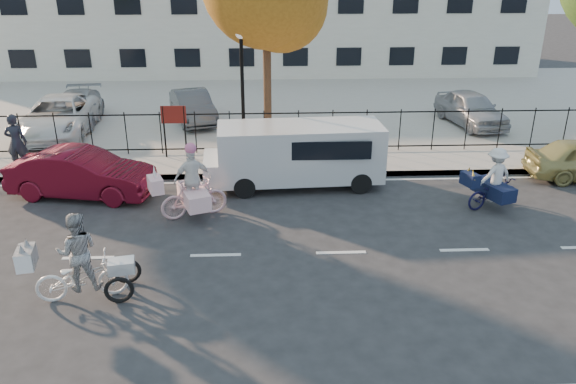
{
  "coord_description": "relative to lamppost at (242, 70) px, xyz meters",
  "views": [
    {
      "loc": [
        1.22,
        -11.78,
        6.55
      ],
      "look_at": [
        1.78,
        1.2,
        1.1
      ],
      "focal_mm": 35.0,
      "sensor_mm": 36.0,
      "label": 1
    }
  ],
  "objects": [
    {
      "name": "red_sedan",
      "position": [
        -4.65,
        -3.0,
        -2.41
      ],
      "size": [
        4.45,
        2.26,
        1.4
      ],
      "primitive_type": "imported",
      "rotation": [
        0.0,
        0.0,
        1.38
      ],
      "color": "#5B0A1A",
      "rests_on": "ground"
    },
    {
      "name": "lot_car_a",
      "position": [
        -7.07,
        4.6,
        -2.34
      ],
      "size": [
        2.19,
        4.45,
        1.25
      ],
      "primitive_type": "imported",
      "rotation": [
        0.0,
        0.0,
        0.11
      ],
      "color": "#9FA2A7",
      "rests_on": "parking_lot"
    },
    {
      "name": "curb",
      "position": [
        -0.5,
        -1.75,
        -3.04
      ],
      "size": [
        60.0,
        0.1,
        0.15
      ],
      "primitive_type": "cube",
      "color": "#A8A399",
      "rests_on": "ground"
    },
    {
      "name": "lot_car_c",
      "position": [
        -2.27,
        4.54,
        -2.32
      ],
      "size": [
        2.48,
        4.12,
        1.28
      ],
      "primitive_type": "imported",
      "rotation": [
        0.0,
        0.0,
        0.31
      ],
      "color": "#484B4F",
      "rests_on": "parking_lot"
    },
    {
      "name": "zebra_trike",
      "position": [
        -3.08,
        -8.48,
        -2.37
      ],
      "size": [
        2.25,
        1.13,
        1.92
      ],
      "rotation": [
        0.0,
        0.0,
        1.76
      ],
      "color": "white",
      "rests_on": "ground"
    },
    {
      "name": "road_markings",
      "position": [
        -0.5,
        -6.8,
        -3.11
      ],
      "size": [
        60.0,
        9.52,
        0.01
      ],
      "primitive_type": null,
      "color": "silver",
      "rests_on": "ground"
    },
    {
      "name": "building",
      "position": [
        -0.5,
        18.2,
        -0.11
      ],
      "size": [
        34.0,
        10.0,
        6.0
      ],
      "primitive_type": "cube",
      "color": "silver",
      "rests_on": "ground"
    },
    {
      "name": "ground",
      "position": [
        -0.5,
        -6.8,
        -3.11
      ],
      "size": [
        120.0,
        120.0,
        0.0
      ],
      "primitive_type": "plane",
      "color": "#333334"
    },
    {
      "name": "pedestrian",
      "position": [
        -7.26,
        -1.02,
        -2.04
      ],
      "size": [
        0.69,
        0.46,
        1.85
      ],
      "primitive_type": "imported",
      "rotation": [
        0.0,
        0.0,
        3.18
      ],
      "color": "black",
      "rests_on": "sidewalk"
    },
    {
      "name": "iron_fence",
      "position": [
        -0.5,
        0.4,
        -2.21
      ],
      "size": [
        58.0,
        0.06,
        1.5
      ],
      "primitive_type": null,
      "color": "black",
      "rests_on": "sidewalk"
    },
    {
      "name": "parking_lot",
      "position": [
        -0.5,
        8.2,
        -3.04
      ],
      "size": [
        60.0,
        15.6,
        0.15
      ],
      "primitive_type": "cube",
      "color": "#A8A399",
      "rests_on": "ground"
    },
    {
      "name": "lot_car_b",
      "position": [
        -7.24,
        2.88,
        -2.24
      ],
      "size": [
        2.77,
        5.34,
        1.44
      ],
      "primitive_type": "imported",
      "rotation": [
        0.0,
        0.0,
        0.08
      ],
      "color": "white",
      "rests_on": "parking_lot"
    },
    {
      "name": "white_van",
      "position": [
        1.68,
        -2.43,
        -2.05
      ],
      "size": [
        5.48,
        2.11,
        1.92
      ],
      "rotation": [
        0.0,
        0.0,
        0.06
      ],
      "color": "white",
      "rests_on": "ground"
    },
    {
      "name": "street_sign",
      "position": [
        -2.35,
        0.0,
        -1.7
      ],
      "size": [
        0.85,
        0.06,
        1.8
      ],
      "color": "black",
      "rests_on": "sidewalk"
    },
    {
      "name": "lot_car_d",
      "position": [
        9.17,
        3.58,
        -2.28
      ],
      "size": [
        2.29,
        4.24,
        1.37
      ],
      "primitive_type": "imported",
      "rotation": [
        0.0,
        0.0,
        0.17
      ],
      "color": "#9FA1A6",
      "rests_on": "parking_lot"
    },
    {
      "name": "bull_bike",
      "position": [
        7.07,
        -4.33,
        -2.41
      ],
      "size": [
        1.94,
        1.38,
        1.75
      ],
      "rotation": [
        0.0,
        0.0,
        1.92
      ],
      "color": "#110F35",
      "rests_on": "ground"
    },
    {
      "name": "sidewalk",
      "position": [
        -0.5,
        -0.7,
        -3.04
      ],
      "size": [
        60.0,
        2.2,
        0.15
      ],
      "primitive_type": "cube",
      "color": "#A8A399",
      "rests_on": "ground"
    },
    {
      "name": "lamppost",
      "position": [
        0.0,
        0.0,
        0.0
      ],
      "size": [
        0.36,
        0.36,
        4.33
      ],
      "color": "black",
      "rests_on": "sidewalk"
    },
    {
      "name": "unicorn_bike",
      "position": [
        -1.26,
        -4.6,
        -2.33
      ],
      "size": [
        2.13,
        1.54,
        2.1
      ],
      "rotation": [
        0.0,
        0.0,
        1.93
      ],
      "color": "#F5BAC2",
      "rests_on": "ground"
    }
  ]
}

